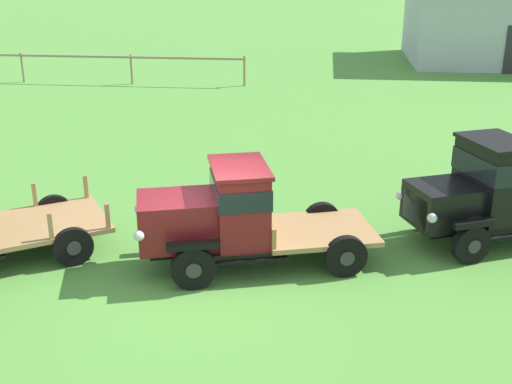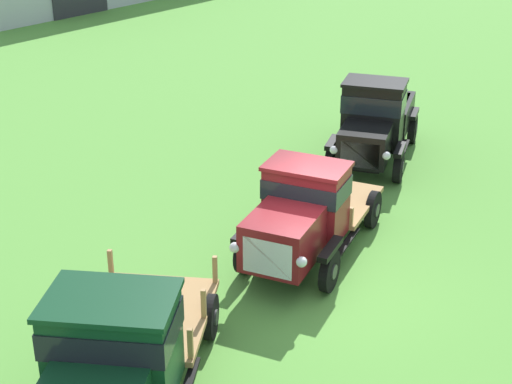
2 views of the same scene
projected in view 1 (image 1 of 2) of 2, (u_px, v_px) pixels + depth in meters
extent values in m
plane|color=#518E38|center=(205.00, 280.00, 12.29)|extent=(240.00, 240.00, 0.00)
cylinder|color=#997F60|center=(245.00, 71.00, 29.59)|extent=(0.12, 0.12, 1.38)
cylinder|color=#997F60|center=(132.00, 69.00, 30.01)|extent=(0.12, 0.12, 1.38)
cylinder|color=#997F60|center=(23.00, 67.00, 30.46)|extent=(0.12, 0.12, 1.38)
cube|color=#997F60|center=(75.00, 56.00, 29.96)|extent=(16.16, 0.08, 0.10)
cylinder|color=black|center=(73.00, 247.00, 12.73)|extent=(0.75, 0.56, 0.80)
cylinder|color=#2D2D2D|center=(74.00, 249.00, 12.65)|extent=(0.25, 0.18, 0.28)
cylinder|color=black|center=(54.00, 212.00, 14.41)|extent=(0.75, 0.56, 0.80)
cylinder|color=#2D2D2D|center=(53.00, 211.00, 14.48)|extent=(0.25, 0.18, 0.28)
cube|color=#9E7547|center=(44.00, 223.00, 13.34)|extent=(3.18, 3.04, 0.10)
cube|color=#9E7547|center=(50.00, 226.00, 12.43)|extent=(0.11, 0.11, 0.53)
cube|color=#9E7547|center=(34.00, 195.00, 14.03)|extent=(0.11, 0.11, 0.53)
cube|color=#9E7547|center=(107.00, 216.00, 12.90)|extent=(0.11, 0.11, 0.53)
cube|color=#9E7547|center=(86.00, 187.00, 14.50)|extent=(0.11, 0.11, 0.53)
cylinder|color=black|center=(193.00, 268.00, 11.83)|extent=(0.85, 0.39, 0.83)
cylinder|color=#2D2D2D|center=(194.00, 271.00, 11.74)|extent=(0.29, 0.11, 0.29)
cylinder|color=black|center=(187.00, 230.00, 13.45)|extent=(0.85, 0.39, 0.83)
cylinder|color=#2D2D2D|center=(186.00, 228.00, 13.54)|extent=(0.29, 0.11, 0.29)
cylinder|color=black|center=(346.00, 256.00, 12.29)|extent=(0.85, 0.39, 0.83)
cylinder|color=#2D2D2D|center=(347.00, 259.00, 12.20)|extent=(0.29, 0.11, 0.29)
cylinder|color=black|center=(322.00, 221.00, 13.91)|extent=(0.85, 0.39, 0.83)
cylinder|color=#2D2D2D|center=(320.00, 219.00, 14.00)|extent=(0.29, 0.11, 0.29)
cube|color=black|center=(258.00, 239.00, 12.83)|extent=(4.39, 2.10, 0.12)
cube|color=maroon|center=(177.00, 220.00, 12.39)|extent=(1.77, 1.59, 0.95)
cube|color=silver|center=(140.00, 225.00, 12.29)|extent=(0.32, 0.94, 0.71)
sphere|color=silver|center=(139.00, 236.00, 11.66)|extent=(0.20, 0.20, 0.20)
sphere|color=silver|center=(139.00, 209.00, 12.87)|extent=(0.20, 0.20, 0.20)
cube|color=black|center=(192.00, 246.00, 11.67)|extent=(0.98, 0.45, 0.12)
cube|color=black|center=(186.00, 210.00, 13.28)|extent=(0.98, 0.45, 0.12)
cube|color=maroon|center=(240.00, 204.00, 12.49)|extent=(1.35, 1.75, 1.44)
cube|color=black|center=(240.00, 189.00, 12.38)|extent=(1.40, 1.79, 0.40)
cube|color=maroon|center=(239.00, 167.00, 12.22)|extent=(1.47, 1.84, 0.08)
cube|color=black|center=(252.00, 260.00, 12.00)|extent=(1.35, 0.51, 0.05)
cube|color=black|center=(239.00, 224.00, 13.59)|extent=(1.35, 0.51, 0.05)
cube|color=#9E7547|center=(318.00, 230.00, 12.98)|extent=(2.61, 2.32, 0.10)
cube|color=#9E7547|center=(266.00, 223.00, 12.73)|extent=(0.53, 1.62, 0.44)
cylinder|color=black|center=(471.00, 244.00, 12.82)|extent=(0.82, 0.49, 0.81)
cylinder|color=#2D2D2D|center=(474.00, 247.00, 12.72)|extent=(0.27, 0.14, 0.28)
cylinder|color=black|center=(427.00, 213.00, 14.35)|extent=(0.82, 0.49, 0.81)
cylinder|color=#2D2D2D|center=(424.00, 211.00, 14.45)|extent=(0.27, 0.14, 0.28)
cube|color=black|center=(504.00, 217.00, 13.93)|extent=(4.15, 2.44, 0.12)
cube|color=black|center=(442.00, 204.00, 13.33)|extent=(1.65, 1.60, 0.85)
cube|color=silver|center=(416.00, 209.00, 13.19)|extent=(0.42, 0.89, 0.64)
sphere|color=silver|center=(432.00, 218.00, 12.59)|extent=(0.20, 0.20, 0.20)
sphere|color=silver|center=(400.00, 196.00, 13.73)|extent=(0.20, 0.20, 0.20)
cube|color=black|center=(474.00, 224.00, 12.66)|extent=(0.94, 0.54, 0.12)
cube|color=black|center=(428.00, 194.00, 14.19)|extent=(0.94, 0.54, 0.12)
cube|color=black|center=(492.00, 181.00, 13.50)|extent=(1.52, 1.78, 1.64)
cube|color=black|center=(495.00, 164.00, 13.37)|extent=(1.57, 1.83, 0.46)
cube|color=black|center=(498.00, 142.00, 13.20)|extent=(1.64, 1.88, 0.08)
cube|color=black|center=(469.00, 206.00, 14.60)|extent=(1.37, 0.68, 0.05)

